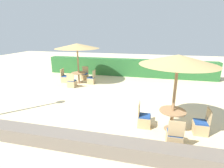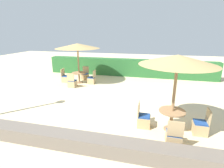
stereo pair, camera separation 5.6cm
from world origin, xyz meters
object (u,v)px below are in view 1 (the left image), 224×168
Objects in this scene: patio_chair_front_right_west at (144,120)px; patio_chair_back_left_west at (65,78)px; parasol_back_left at (77,46)px; patio_chair_back_left_south at (72,83)px; round_table_back_left at (79,75)px; patio_chair_back_left_east at (91,80)px; round_table_front_right at (172,115)px; patio_chair_front_right_east at (201,126)px; patio_chair_back_left_north at (85,76)px; patio_chair_front_right_south at (174,138)px; parasol_front_right at (178,60)px.

patio_chair_front_right_west is 7.39m from patio_chair_back_left_west.
patio_chair_back_left_south is (-0.03, -1.01, -2.21)m from parasol_back_left.
patio_chair_back_left_west is at bearing -177.07° from round_table_back_left.
round_table_back_left is at bearing 90.52° from patio_chair_back_left_east.
patio_chair_back_left_east is at bearing 0.52° from parasol_back_left.
round_table_front_right is at bearing 90.23° from patio_chair_front_right_west.
patio_chair_front_right_east is 8.74m from patio_chair_back_left_north.
patio_chair_back_left_east is (-5.70, 4.83, 0.00)m from patio_chair_front_right_east.
round_table_back_left is (-4.67, 4.79, 0.28)m from patio_chair_front_right_west.
patio_chair_front_right_south is 1.00× the size of patio_chair_back_left_south.
patio_chair_front_right_south is at bearing -89.52° from parasol_front_right.
patio_chair_front_right_south is (0.01, -0.95, -0.29)m from round_table_front_right.
patio_chair_front_right_west is (-0.97, -0.00, -0.29)m from round_table_front_right.
patio_chair_front_right_east is 0.96× the size of round_table_back_left.
round_table_front_right is (0.00, -0.00, -1.96)m from parasol_front_right.
patio_chair_front_right_west is at bearing 50.14° from patio_chair_back_left_west.
patio_chair_front_right_south and patio_chair_back_left_north have the same top height.
parasol_back_left reaches higher than patio_chair_front_right_east.
patio_chair_back_left_north is at bearing 88.05° from parasol_back_left.
patio_chair_front_right_west is at bearing -141.83° from patio_chair_back_left_east.
round_table_back_left is at bearing 139.71° from round_table_front_right.
parasol_front_right reaches higher than patio_chair_back_left_north.
round_table_back_left is (-6.60, 4.82, 0.28)m from patio_chair_front_right_east.
parasol_front_right is 2.89× the size of patio_chair_back_left_west.
patio_chair_front_right_east is 8.97m from patio_chair_back_left_west.
parasol_back_left is 1.93m from round_table_back_left.
patio_chair_front_right_south is at bearing 130.08° from patio_chair_back_left_north.
patio_chair_front_right_south is (0.01, -0.95, -2.25)m from parasol_front_right.
patio_chair_back_left_south is at bearing -128.80° from patio_chair_front_right_west.
patio_chair_front_right_west is at bearing -38.80° from patio_chair_back_left_south.
patio_chair_back_left_west reaches higher than round_table_back_left.
patio_chair_front_right_east is at bearing -2.06° from round_table_front_right.
patio_chair_back_left_east is (0.87, -0.94, 0.00)m from patio_chair_back_left_north.
parasol_front_right is 7.10m from patio_chair_back_left_east.
round_table_back_left is (-5.64, 4.78, -1.97)m from parasol_front_right.
patio_chair_back_left_north is (0.03, 0.95, -2.21)m from parasol_back_left.
patio_chair_back_left_north is at bearing 42.83° from patio_chair_back_left_east.
round_table_front_right is at bearing 54.54° from patio_chair_back_left_west.
parasol_front_right is at bearing 134.40° from patio_chair_back_left_north.
patio_chair_front_right_west and patio_chair_back_left_west have the same top height.
patio_chair_back_left_east is (1.90, 0.06, 0.00)m from patio_chair_back_left_west.
parasol_back_left is at bearing 92.93° from patio_chair_back_left_west.
patio_chair_front_right_south is at bearing -140.39° from patio_chair_back_left_east.
patio_chair_front_right_east is 1.32m from patio_chair_front_right_south.
round_table_back_left is at bearing 135.00° from parasol_back_left.
patio_chair_front_right_west is at bearing -179.77° from parasol_front_right.
round_table_front_right is at bearing 134.40° from patio_chair_back_left_north.
parasol_back_left is 2.99× the size of round_table_back_left.
patio_chair_front_right_west is at bearing -45.71° from round_table_back_left.
parasol_front_right is at bearing 87.94° from patio_chair_front_right_east.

